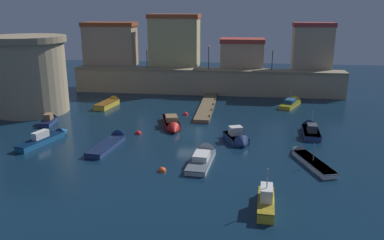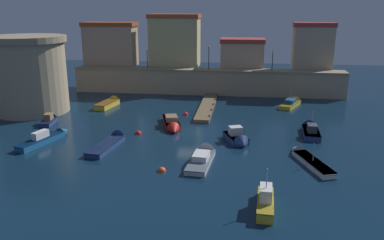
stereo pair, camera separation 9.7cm
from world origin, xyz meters
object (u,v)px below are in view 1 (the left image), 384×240
moored_boat_0 (292,103)px  moored_boat_1 (112,142)px  mooring_buoy_1 (162,171)px  moored_boat_8 (172,124)px  quay_lamp_2 (272,57)px  moored_boat_3 (50,120)px  moored_boat_5 (310,129)px  mooring_buoy_0 (186,115)px  quay_lamp_0 (147,55)px  quay_lamp_1 (209,54)px  mooring_buoy_2 (138,134)px  moored_boat_6 (238,139)px  fortress_tower (29,74)px  moored_boat_4 (47,138)px  moored_boat_10 (110,103)px  moored_boat_7 (204,156)px  moored_boat_9 (266,198)px  moored_boat_2 (307,158)px

moored_boat_0 → moored_boat_1: bearing=157.6°
moored_boat_1 → mooring_buoy_1: bearing=-126.3°
moored_boat_1 → moored_boat_8: (5.18, 6.73, 0.15)m
quay_lamp_2 → moored_boat_3: bearing=-145.2°
quay_lamp_2 → mooring_buoy_1: (-11.20, -32.23, -6.27)m
moored_boat_5 → mooring_buoy_0: bearing=72.6°
quay_lamp_0 → mooring_buoy_0: (8.44, -13.52, -6.14)m
quay_lamp_1 → mooring_buoy_2: 23.98m
mooring_buoy_2 → moored_boat_0: bearing=40.8°
quay_lamp_1 → moored_boat_6: bearing=-77.3°
moored_boat_1 → moored_boat_6: (13.09, 2.19, 0.19)m
quay_lamp_0 → mooring_buoy_0: bearing=-58.0°
moored_boat_1 → mooring_buoy_2: 4.20m
fortress_tower → quay_lamp_0: bearing=49.5°
moored_boat_4 → moored_boat_8: 14.08m
moored_boat_5 → mooring_buoy_0: size_ratio=8.74×
moored_boat_3 → moored_boat_4: moored_boat_4 is taller
quay_lamp_0 → moored_boat_10: (-3.22, -9.93, -5.74)m
moored_boat_8 → moored_boat_10: bearing=-147.2°
quay_lamp_1 → moored_boat_7: size_ratio=0.53×
moored_boat_8 → moored_boat_9: bearing=13.1°
moored_boat_7 → moored_boat_1: bearing=78.7°
quay_lamp_1 → quay_lamp_2: quay_lamp_1 is taller
moored_boat_1 → moored_boat_0: bearing=-39.3°
moored_boat_3 → moored_boat_4: (3.05, -6.70, 0.05)m
fortress_tower → moored_boat_5: size_ratio=1.65×
moored_boat_1 → moored_boat_2: size_ratio=1.02×
mooring_buoy_1 → moored_boat_0: bearing=61.9°
moored_boat_2 → moored_boat_3: moored_boat_2 is taller
quay_lamp_0 → moored_boat_8: bearing=-68.4°
moored_boat_10 → mooring_buoy_1: bearing=-141.9°
moored_boat_2 → mooring_buoy_1: moored_boat_2 is taller
moored_boat_3 → mooring_buoy_2: (12.03, -2.84, -0.38)m
quay_lamp_2 → moored_boat_10: (-23.55, -9.93, -5.87)m
moored_boat_2 → moored_boat_6: bearing=38.0°
moored_boat_1 → quay_lamp_1: bearing=-10.0°
quay_lamp_1 → moored_boat_9: size_ratio=0.70×
moored_boat_7 → moored_boat_8: 10.72m
moored_boat_6 → moored_boat_8: 9.12m
quay_lamp_1 → mooring_buoy_2: size_ratio=5.09×
moored_boat_7 → moored_boat_9: 9.95m
moored_boat_3 → moored_boat_8: size_ratio=0.61×
quay_lamp_0 → moored_boat_10: 11.91m
moored_boat_0 → mooring_buoy_0: moored_boat_0 is taller
moored_boat_2 → moored_boat_1: bearing=65.1°
moored_boat_7 → moored_boat_6: bearing=-26.9°
moored_boat_0 → moored_boat_10: 26.66m
moored_boat_3 → quay_lamp_0: bearing=-29.8°
quay_lamp_0 → quay_lamp_1: size_ratio=0.80×
moored_boat_10 → mooring_buoy_1: moored_boat_10 is taller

